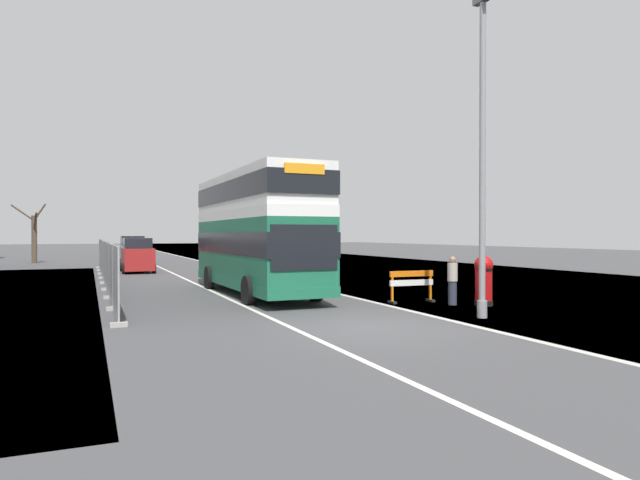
{
  "coord_description": "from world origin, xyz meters",
  "views": [
    {
      "loc": [
        -6.62,
        -12.72,
        2.41
      ],
      "look_at": [
        1.15,
        5.94,
        2.2
      ],
      "focal_mm": 31.29,
      "sensor_mm": 36.0,
      "label": 1
    }
  ],
  "objects": [
    {
      "name": "ground",
      "position": [
        0.6,
        0.14,
        -0.05
      ],
      "size": [
        140.0,
        280.0,
        0.1
      ],
      "color": "#424244"
    },
    {
      "name": "double_decker_bus",
      "position": [
        -0.4,
        8.98,
        2.55
      ],
      "size": [
        2.9,
        10.65,
        4.8
      ],
      "color": "#196042",
      "rests_on": "ground"
    },
    {
      "name": "lamppost_foreground",
      "position": [
        3.84,
        0.26,
        4.39
      ],
      "size": [
        0.29,
        0.7,
        9.26
      ],
      "color": "gray",
      "rests_on": "ground"
    },
    {
      "name": "red_pillar_postbox",
      "position": [
        5.68,
        2.46,
        0.93
      ],
      "size": [
        0.63,
        0.63,
        1.69
      ],
      "color": "black",
      "rests_on": "ground"
    },
    {
      "name": "roadworks_barrier",
      "position": [
        3.9,
        4.14,
        0.7
      ],
      "size": [
        1.71,
        0.49,
        1.12
      ],
      "color": "orange",
      "rests_on": "ground"
    },
    {
      "name": "construction_site_fence",
      "position": [
        -5.9,
        16.19,
        1.02
      ],
      "size": [
        0.44,
        27.4,
        2.12
      ],
      "color": "#A8AAAD",
      "rests_on": "ground"
    },
    {
      "name": "car_oncoming_near",
      "position": [
        -3.75,
        24.43,
        1.03
      ],
      "size": [
        1.98,
        4.33,
        2.17
      ],
      "color": "maroon",
      "rests_on": "ground"
    },
    {
      "name": "car_receding_mid",
      "position": [
        -3.51,
        32.22,
        1.07
      ],
      "size": [
        1.96,
        4.45,
        2.28
      ],
      "color": "gray",
      "rests_on": "ground"
    },
    {
      "name": "car_receding_far",
      "position": [
        -2.96,
        39.05,
        0.97
      ],
      "size": [
        2.05,
        3.83,
        2.06
      ],
      "color": "slate",
      "rests_on": "ground"
    },
    {
      "name": "bare_tree_far_verge_near",
      "position": [
        -10.8,
        39.31,
        2.36
      ],
      "size": [
        2.71,
        2.69,
        4.99
      ],
      "color": "#4C3D2D",
      "rests_on": "ground"
    },
    {
      "name": "pedestrian_at_kerb",
      "position": [
        4.82,
        3.03,
        0.83
      ],
      "size": [
        0.34,
        0.34,
        1.65
      ],
      "color": "#2D3342",
      "rests_on": "ground"
    }
  ]
}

